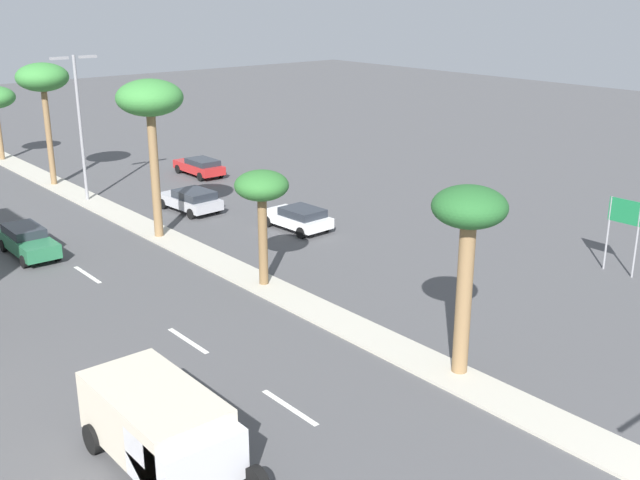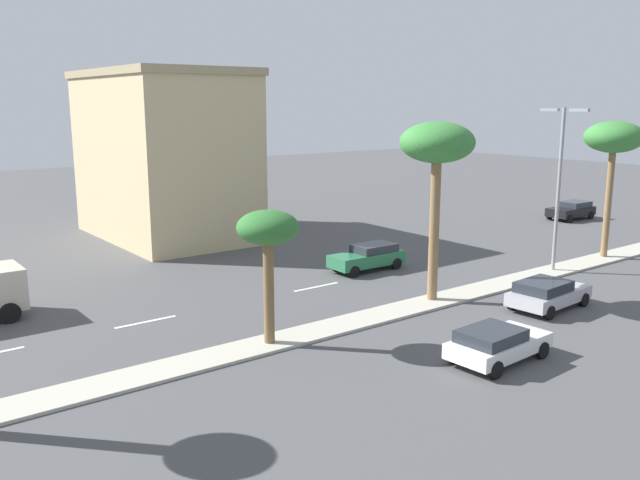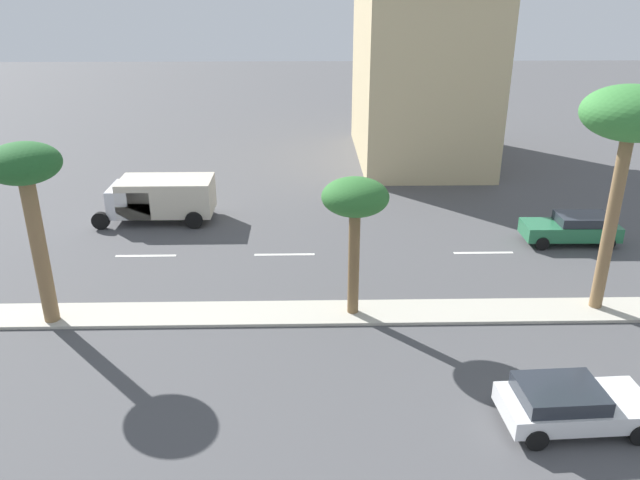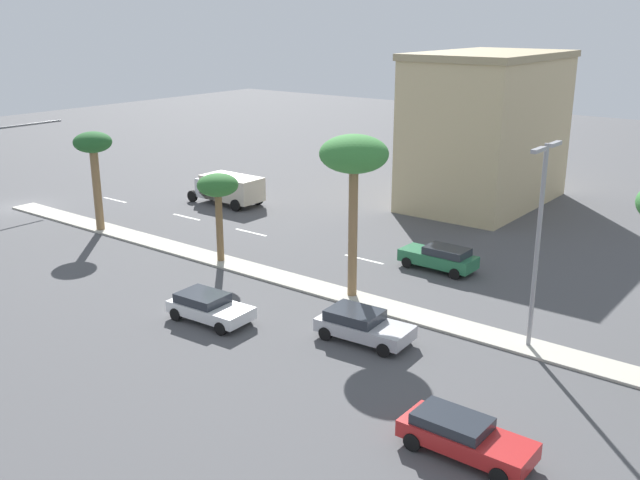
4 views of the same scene
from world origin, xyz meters
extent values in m
plane|color=#4C4C4F|center=(0.00, 29.39, 0.00)|extent=(160.00, 160.00, 0.00)
cube|color=#B7B2A3|center=(0.00, 37.79, 0.06)|extent=(1.80, 75.57, 0.12)
cube|color=silver|center=(-5.62, 12.41, 0.01)|extent=(0.20, 2.80, 0.01)
cube|color=silver|center=(-5.62, 18.84, 0.01)|extent=(0.20, 2.80, 0.01)
cube|color=silver|center=(-5.62, 28.16, 0.01)|extent=(0.20, 2.80, 0.01)
cylinder|color=gray|center=(13.99, 11.38, 1.82)|extent=(0.10, 0.10, 3.63)
cylinder|color=gray|center=(13.99, 12.84, 1.82)|extent=(0.10, 0.10, 3.63)
cube|color=#19723F|center=(13.99, 12.11, 3.07)|extent=(0.08, 1.63, 1.13)
cylinder|color=olive|center=(0.37, 10.37, 2.91)|extent=(0.55, 0.55, 5.57)
ellipsoid|color=#235B28|center=(0.37, 10.37, 6.13)|extent=(2.53, 2.53, 1.39)
cylinder|color=brown|center=(0.01, 21.62, 2.22)|extent=(0.42, 0.42, 4.20)
ellipsoid|color=#2D6B2D|center=(0.01, 21.62, 4.74)|extent=(2.42, 2.42, 1.33)
cylinder|color=olive|center=(-0.22, 31.07, 3.56)|extent=(0.48, 0.48, 6.88)
ellipsoid|color=#387F38|center=(-0.22, 31.07, 7.61)|extent=(3.47, 3.47, 1.91)
cylinder|color=olive|center=(-0.14, 46.18, 3.46)|extent=(0.40, 0.40, 6.68)
ellipsoid|color=#387F38|center=(-0.14, 46.18, 7.40)|extent=(3.43, 3.43, 1.89)
cylinder|color=gray|center=(-0.08, 40.78, 4.64)|extent=(0.20, 0.20, 9.04)
cube|color=gray|center=(-0.98, 40.78, 9.01)|extent=(1.10, 0.24, 0.16)
cube|color=gray|center=(0.82, 40.78, 9.01)|extent=(1.10, 0.24, 0.16)
cube|color=#287047|center=(-6.73, 32.58, 0.67)|extent=(1.79, 4.50, 0.70)
cube|color=#262B33|center=(-6.73, 33.14, 1.24)|extent=(1.59, 2.48, 0.44)
cylinder|color=black|center=(-5.93, 31.00, 0.32)|extent=(0.23, 0.64, 0.64)
cylinder|color=black|center=(-7.58, 31.02, 0.32)|extent=(0.23, 0.64, 0.64)
cylinder|color=black|center=(-5.89, 34.13, 0.32)|extent=(0.23, 0.64, 0.64)
cylinder|color=black|center=(-7.53, 34.16, 0.32)|extent=(0.23, 0.64, 0.64)
cube|color=#B2B2B7|center=(3.81, 34.61, 0.62)|extent=(2.25, 4.44, 0.59)
cube|color=#262B33|center=(3.85, 34.07, 1.15)|extent=(1.93, 2.49, 0.47)
cylinder|color=black|center=(2.78, 36.06, 0.32)|extent=(0.26, 0.65, 0.64)
cylinder|color=black|center=(4.66, 36.18, 0.32)|extent=(0.26, 0.65, 0.64)
cylinder|color=black|center=(2.97, 33.04, 0.32)|extent=(0.26, 0.65, 0.64)
cylinder|color=black|center=(4.85, 33.16, 0.32)|extent=(0.26, 0.65, 0.64)
cube|color=silver|center=(6.52, 27.48, 0.60)|extent=(2.14, 4.25, 0.57)
cube|color=#262B33|center=(6.55, 26.97, 1.10)|extent=(1.85, 2.37, 0.44)
cylinder|color=black|center=(5.53, 28.89, 0.32)|extent=(0.25, 0.65, 0.64)
cylinder|color=black|center=(7.37, 28.99, 0.32)|extent=(0.25, 0.65, 0.64)
cylinder|color=black|center=(5.68, 25.98, 0.32)|extent=(0.25, 0.65, 0.64)
cylinder|color=black|center=(7.51, 26.08, 0.32)|extent=(0.25, 0.65, 0.64)
cube|color=red|center=(9.15, 42.34, 0.62)|extent=(1.78, 4.52, 0.60)
cube|color=#262B33|center=(9.15, 41.77, 1.11)|extent=(1.59, 2.49, 0.38)
cylinder|color=black|center=(8.32, 43.92, 0.32)|extent=(0.22, 0.64, 0.64)
cylinder|color=black|center=(9.99, 43.91, 0.32)|extent=(0.22, 0.64, 0.64)
cylinder|color=black|center=(8.31, 40.76, 0.32)|extent=(0.22, 0.64, 0.64)
cylinder|color=black|center=(9.97, 40.75, 0.32)|extent=(0.22, 0.64, 0.64)
cube|color=silver|center=(-10.31, 10.80, 1.18)|extent=(2.48, 2.25, 1.46)
cube|color=beige|center=(-10.31, 12.56, 1.36)|extent=(2.48, 4.79, 1.82)
cylinder|color=black|center=(-9.07, 14.10, 0.45)|extent=(0.28, 0.90, 0.90)
cylinder|color=black|center=(-11.55, 14.10, 0.45)|extent=(0.28, 0.90, 0.90)
camera|label=1|loc=(-18.77, -4.90, 12.90)|focal=42.66mm
camera|label=2|loc=(21.11, 8.09, 9.41)|focal=37.44mm
camera|label=3|loc=(20.81, 19.91, 11.82)|focal=34.90mm
camera|label=4|loc=(28.71, 51.19, 14.14)|focal=40.35mm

